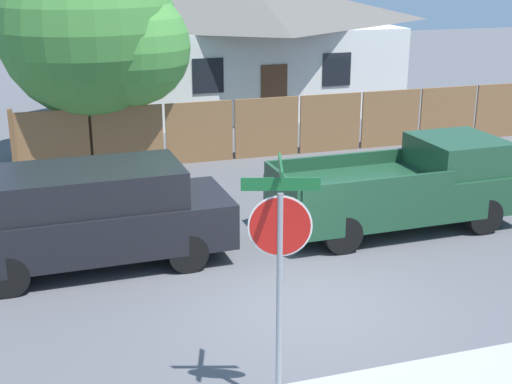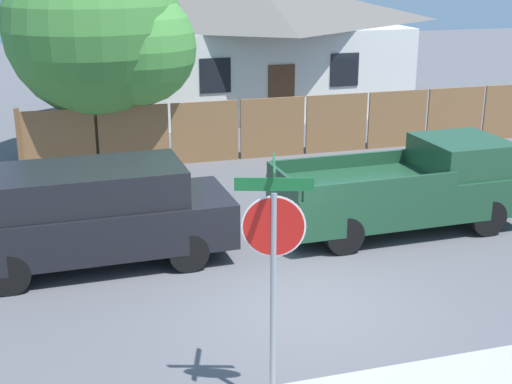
{
  "view_description": "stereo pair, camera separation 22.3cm",
  "coord_description": "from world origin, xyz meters",
  "views": [
    {
      "loc": [
        -3.85,
        -9.51,
        5.26
      ],
      "look_at": [
        -0.48,
        1.1,
        1.6
      ],
      "focal_mm": 50.0,
      "sensor_mm": 36.0,
      "label": 1
    },
    {
      "loc": [
        -3.64,
        -9.58,
        5.26
      ],
      "look_at": [
        -0.48,
        1.1,
        1.6
      ],
      "focal_mm": 50.0,
      "sensor_mm": 36.0,
      "label": 2
    }
  ],
  "objects": [
    {
      "name": "stop_sign",
      "position": [
        -1.32,
        -2.44,
        2.12
      ],
      "size": [
        0.85,
        0.77,
        3.14
      ],
      "rotation": [
        0.0,
        0.0,
        -0.3
      ],
      "color": "gray",
      "rests_on": "ground"
    },
    {
      "name": "house",
      "position": [
        3.71,
        15.62,
        2.42
      ],
      "size": [
        10.57,
        7.07,
        4.67
      ],
      "color": "white",
      "rests_on": "ground"
    },
    {
      "name": "ground_plane",
      "position": [
        0.0,
        0.0,
        0.0
      ],
      "size": [
        80.0,
        80.0,
        0.0
      ],
      "primitive_type": "plane",
      "color": "#56565B"
    },
    {
      "name": "red_suv",
      "position": [
        -3.05,
        2.62,
        0.97
      ],
      "size": [
        4.88,
        1.97,
        1.81
      ],
      "rotation": [
        0.0,
        0.0,
        0.02
      ],
      "color": "black",
      "rests_on": "ground"
    },
    {
      "name": "orange_pickup",
      "position": [
        3.2,
        2.62,
        0.87
      ],
      "size": [
        5.05,
        1.97,
        1.8
      ],
      "rotation": [
        0.0,
        0.0,
        0.02
      ],
      "color": "#1E472D",
      "rests_on": "ground"
    },
    {
      "name": "oak_tree",
      "position": [
        -2.11,
        9.51,
        3.45
      ],
      "size": [
        4.86,
        4.63,
        5.87
      ],
      "color": "brown",
      "rests_on": "ground"
    },
    {
      "name": "wooden_fence",
      "position": [
        3.2,
        8.7,
        0.83
      ],
      "size": [
        15.33,
        0.12,
        1.75
      ],
      "color": "brown",
      "rests_on": "ground"
    }
  ]
}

